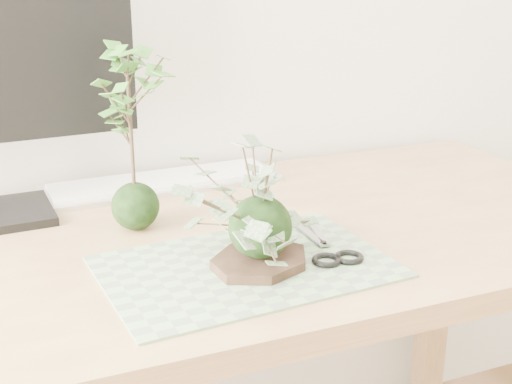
% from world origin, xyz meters
% --- Properties ---
extents(desk, '(1.60, 0.70, 0.74)m').
position_xyz_m(desk, '(-0.08, 1.23, 0.65)').
color(desk, tan).
rests_on(desk, ground_plane).
extents(cutting_mat, '(0.45, 0.32, 0.00)m').
position_xyz_m(cutting_mat, '(-0.04, 1.09, 0.74)').
color(cutting_mat, slate).
rests_on(cutting_mat, desk).
extents(stone_dish, '(0.21, 0.21, 0.01)m').
position_xyz_m(stone_dish, '(-0.02, 1.08, 0.75)').
color(stone_dish, black).
rests_on(stone_dish, cutting_mat).
extents(ivy_kokedama, '(0.35, 0.35, 0.19)m').
position_xyz_m(ivy_kokedama, '(-0.02, 1.08, 0.85)').
color(ivy_kokedama, black).
rests_on(ivy_kokedama, stone_dish).
extents(maple_kokedama, '(0.22, 0.22, 0.34)m').
position_xyz_m(maple_kokedama, '(-0.15, 1.31, 0.98)').
color(maple_kokedama, black).
rests_on(maple_kokedama, desk).
extents(keyboard, '(0.48, 0.15, 0.02)m').
position_xyz_m(keyboard, '(-0.05, 1.51, 0.75)').
color(keyboard, silver).
rests_on(keyboard, desk).
extents(scissors, '(0.09, 0.19, 0.01)m').
position_xyz_m(scissors, '(0.10, 1.07, 0.75)').
color(scissors, gray).
rests_on(scissors, cutting_mat).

